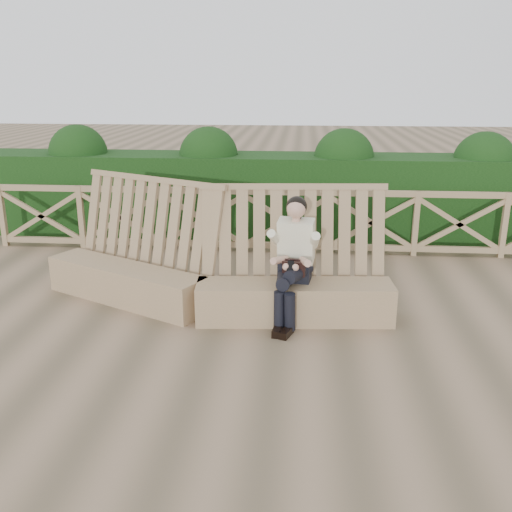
{
  "coord_description": "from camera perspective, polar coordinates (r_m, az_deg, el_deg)",
  "views": [
    {
      "loc": [
        0.26,
        -5.88,
        2.89
      ],
      "look_at": [
        -0.26,
        0.4,
        0.9
      ],
      "focal_mm": 40.0,
      "sensor_mm": 36.0,
      "label": 1
    }
  ],
  "objects": [
    {
      "name": "bench",
      "position": [
        7.37,
        -4.77,
        -2.21
      ],
      "size": [
        4.65,
        1.79,
        1.62
      ],
      "rotation": [
        0.0,
        0.0,
        -0.23
      ],
      "color": "#917A52",
      "rests_on": "ground"
    },
    {
      "name": "guardrail",
      "position": [
        9.67,
        3.05,
        3.53
      ],
      "size": [
        10.1,
        0.09,
        1.1
      ],
      "color": "#8F6E53",
      "rests_on": "ground"
    },
    {
      "name": "woman",
      "position": [
        6.88,
        3.78,
        -0.04
      ],
      "size": [
        0.49,
        0.95,
        1.53
      ],
      "rotation": [
        0.0,
        0.0,
        -0.13
      ],
      "color": "black",
      "rests_on": "ground"
    },
    {
      "name": "ground",
      "position": [
        6.55,
        1.98,
        -8.64
      ],
      "size": [
        60.0,
        60.0,
        0.0
      ],
      "primitive_type": "plane",
      "color": "brown",
      "rests_on": "ground"
    },
    {
      "name": "hedge",
      "position": [
        10.79,
        3.27,
        6.08
      ],
      "size": [
        12.0,
        1.2,
        1.5
      ],
      "primitive_type": "cube",
      "color": "black",
      "rests_on": "ground"
    }
  ]
}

